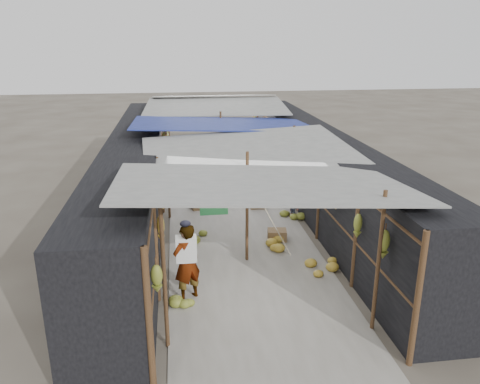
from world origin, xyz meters
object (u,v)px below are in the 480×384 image
shopper_blue (222,176)px  vendor_seated (292,202)px  crate_near (277,235)px  vendor_elderly (187,262)px  black_basin (275,190)px

shopper_blue → vendor_seated: (1.84, -1.68, -0.35)m
crate_near → vendor_elderly: size_ratio=0.30×
crate_near → vendor_seated: bearing=72.3°
black_basin → shopper_blue: 2.08m
black_basin → shopper_blue: shopper_blue is taller
shopper_blue → black_basin: bearing=-6.4°
black_basin → vendor_elderly: bearing=-116.1°
crate_near → shopper_blue: 3.45m
crate_near → vendor_elderly: (-2.35, -2.54, 0.65)m
black_basin → vendor_elderly: size_ratio=0.40×
crate_near → black_basin: 3.90m
vendor_seated → crate_near: bearing=-49.5°
vendor_elderly → black_basin: bearing=-146.7°
crate_near → vendor_seated: 1.74m
black_basin → vendor_seated: (-0.00, -2.29, 0.39)m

